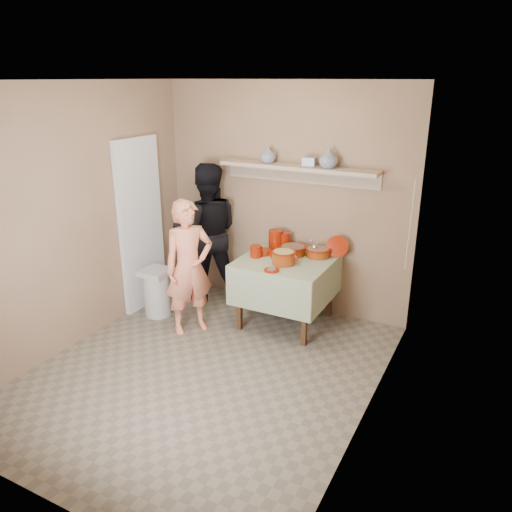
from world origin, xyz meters
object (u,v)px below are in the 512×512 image
Objects in this scene: person_helper at (207,233)px; trash_bin at (157,292)px; serving_table at (286,269)px; person_cook at (189,268)px; cazuela_rice at (284,256)px.

person_helper reaches higher than trash_bin.
trash_bin is (-1.40, -0.50, -0.36)m from serving_table.
person_cook is 0.86× the size of person_helper.
person_cook reaches higher than serving_table.
person_helper reaches higher than person_cook.
person_cook is 4.42× the size of cazuela_rice.
cazuela_rice is at bearing -26.15° from person_cook.
person_cook is 1.50× the size of serving_table.
trash_bin is at bearing -166.16° from cazuela_rice.
person_cook is at bearing -12.89° from trash_bin.
cazuela_rice is (1.17, -0.34, 0.00)m from person_helper.
cazuela_rice reaches higher than serving_table.
trash_bin is at bearing 112.13° from person_cook.
person_helper reaches higher than serving_table.
cazuela_rice reaches higher than trash_bin.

